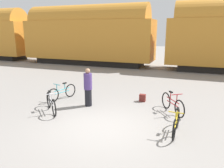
{
  "coord_description": "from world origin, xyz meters",
  "views": [
    {
      "loc": [
        2.75,
        -6.39,
        3.25
      ],
      "look_at": [
        -0.29,
        1.74,
        1.1
      ],
      "focal_mm": 35.0,
      "sensor_mm": 36.0,
      "label": 1
    }
  ],
  "objects_px": {
    "freight_train": "(161,34)",
    "bicycle_teal": "(62,92)",
    "bicycle_maroon": "(172,104)",
    "bicycle_yellow": "(176,123)",
    "backpack": "(142,98)",
    "bicycle_silver": "(51,103)",
    "person_in_purple": "(88,87)"
  },
  "relations": [
    {
      "from": "person_in_purple",
      "to": "bicycle_silver",
      "type": "bearing_deg",
      "value": 1.49
    },
    {
      "from": "bicycle_teal",
      "to": "bicycle_silver",
      "type": "relative_size",
      "value": 1.25
    },
    {
      "from": "bicycle_silver",
      "to": "person_in_purple",
      "type": "xyz_separation_m",
      "value": [
        1.08,
        1.2,
        0.46
      ]
    },
    {
      "from": "bicycle_maroon",
      "to": "bicycle_teal",
      "type": "distance_m",
      "value": 5.12
    },
    {
      "from": "freight_train",
      "to": "bicycle_yellow",
      "type": "relative_size",
      "value": 33.33
    },
    {
      "from": "freight_train",
      "to": "backpack",
      "type": "distance_m",
      "value": 9.98
    },
    {
      "from": "bicycle_teal",
      "to": "bicycle_silver",
      "type": "bearing_deg",
      "value": -72.2
    },
    {
      "from": "bicycle_teal",
      "to": "backpack",
      "type": "distance_m",
      "value": 3.83
    },
    {
      "from": "person_in_purple",
      "to": "backpack",
      "type": "bearing_deg",
      "value": 167.69
    },
    {
      "from": "bicycle_teal",
      "to": "bicycle_silver",
      "type": "distance_m",
      "value": 1.65
    },
    {
      "from": "backpack",
      "to": "bicycle_maroon",
      "type": "bearing_deg",
      "value": -34.77
    },
    {
      "from": "backpack",
      "to": "freight_train",
      "type": "bearing_deg",
      "value": 94.01
    },
    {
      "from": "freight_train",
      "to": "bicycle_teal",
      "type": "height_order",
      "value": "freight_train"
    },
    {
      "from": "freight_train",
      "to": "bicycle_yellow",
      "type": "xyz_separation_m",
      "value": [
        2.4,
        -12.42,
        -2.57
      ]
    },
    {
      "from": "bicycle_teal",
      "to": "bicycle_yellow",
      "type": "relative_size",
      "value": 1.03
    },
    {
      "from": "bicycle_maroon",
      "to": "bicycle_yellow",
      "type": "distance_m",
      "value": 1.87
    },
    {
      "from": "bicycle_maroon",
      "to": "backpack",
      "type": "distance_m",
      "value": 1.77
    },
    {
      "from": "freight_train",
      "to": "bicycle_teal",
      "type": "relative_size",
      "value": 32.45
    },
    {
      "from": "bicycle_yellow",
      "to": "backpack",
      "type": "relative_size",
      "value": 4.77
    },
    {
      "from": "bicycle_maroon",
      "to": "backpack",
      "type": "relative_size",
      "value": 4.31
    },
    {
      "from": "bicycle_maroon",
      "to": "bicycle_teal",
      "type": "bearing_deg",
      "value": -179.35
    },
    {
      "from": "bicycle_silver",
      "to": "bicycle_teal",
      "type": "bearing_deg",
      "value": 107.8
    },
    {
      "from": "bicycle_maroon",
      "to": "bicycle_yellow",
      "type": "height_order",
      "value": "bicycle_maroon"
    },
    {
      "from": "freight_train",
      "to": "backpack",
      "type": "height_order",
      "value": "freight_train"
    },
    {
      "from": "freight_train",
      "to": "backpack",
      "type": "relative_size",
      "value": 158.85
    },
    {
      "from": "bicycle_teal",
      "to": "bicycle_silver",
      "type": "xyz_separation_m",
      "value": [
        0.5,
        -1.57,
        0.02
      ]
    },
    {
      "from": "bicycle_teal",
      "to": "bicycle_yellow",
      "type": "height_order",
      "value": "bicycle_yellow"
    },
    {
      "from": "freight_train",
      "to": "person_in_purple",
      "type": "relative_size",
      "value": 32.35
    },
    {
      "from": "bicycle_maroon",
      "to": "freight_train",
      "type": "bearing_deg",
      "value": 101.32
    },
    {
      "from": "bicycle_teal",
      "to": "backpack",
      "type": "relative_size",
      "value": 4.89
    },
    {
      "from": "bicycle_teal",
      "to": "person_in_purple",
      "type": "xyz_separation_m",
      "value": [
        1.58,
        -0.37,
        0.48
      ]
    },
    {
      "from": "bicycle_yellow",
      "to": "backpack",
      "type": "xyz_separation_m",
      "value": [
        -1.73,
        2.85,
        -0.19
      ]
    }
  ]
}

